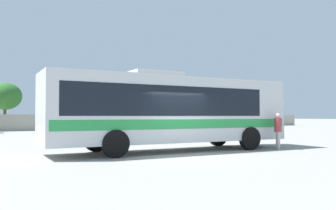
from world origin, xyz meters
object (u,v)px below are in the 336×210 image
object	(u,v)px
coach_bus_silver_green	(169,109)
roadside_tree_right	(170,95)
roadside_tree_midleft	(5,96)
attendant_by_bus_door	(278,129)
roadside_tree_midright	(105,99)

from	to	relation	value
coach_bus_silver_green	roadside_tree_right	size ratio (longest dim) A/B	1.62
roadside_tree_midleft	roadside_tree_right	world-z (taller)	roadside_tree_right
roadside_tree_midleft	roadside_tree_right	xyz separation A→B (m)	(22.47, 1.01, 0.97)
roadside_tree_right	roadside_tree_midleft	bearing A→B (deg)	-177.43
coach_bus_silver_green	roadside_tree_right	bearing A→B (deg)	58.38
attendant_by_bus_door	roadside_tree_midright	distance (m)	33.77
attendant_by_bus_door	roadside_tree_midleft	distance (m)	33.04
roadside_tree_midright	roadside_tree_right	world-z (taller)	roadside_tree_right
coach_bus_silver_green	attendant_by_bus_door	distance (m)	5.18
attendant_by_bus_door	roadside_tree_right	size ratio (longest dim) A/B	0.24
coach_bus_silver_green	roadside_tree_midleft	size ratio (longest dim) A/B	2.11
roadside_tree_midleft	attendant_by_bus_door	bearing A→B (deg)	-75.72
roadside_tree_midright	roadside_tree_right	xyz separation A→B (m)	(9.96, -0.45, 0.90)
roadside_tree_midleft	roadside_tree_right	size ratio (longest dim) A/B	0.77
roadside_tree_midright	roadside_tree_midleft	bearing A→B (deg)	-173.36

